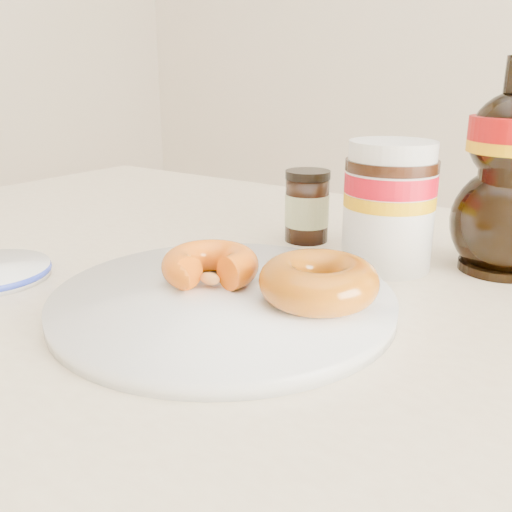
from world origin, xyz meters
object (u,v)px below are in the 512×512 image
Objects in this scene: dining_table at (283,381)px; nutella_jar at (389,201)px; plate at (223,300)px; dark_jar at (307,207)px; donut_whole at (319,281)px; syrup_bottle at (512,169)px; donut_bitten at (210,265)px.

nutella_jar is at bearing 75.34° from dining_table.
plate is (-0.03, -0.05, 0.09)m from dining_table.
dark_jar reaches higher than plate.
donut_whole is 0.47× the size of syrup_bottle.
plate is 1.40× the size of syrup_bottle.
nutella_jar is (0.07, 0.19, 0.06)m from plate.
donut_bitten is 0.67× the size of nutella_jar.
dining_table is 0.13m from donut_bitten.
dark_jar is (-0.08, 0.18, 0.13)m from dining_table.
syrup_bottle is (0.10, 0.21, 0.07)m from donut_whole.
syrup_bottle is at bearing 28.80° from nutella_jar.
syrup_bottle is 2.47× the size of dark_jar.
dark_jar is (-0.12, 0.04, -0.03)m from nutella_jar.
syrup_bottle is at bearing 63.10° from donut_bitten.
nutella_jar reaches higher than donut_bitten.
nutella_jar is at bearing 74.65° from donut_bitten.
donut_whole reaches higher than donut_bitten.
donut_whole reaches higher than plate.
donut_bitten is at bearing -153.59° from dining_table.
dining_table is 4.70× the size of plate.
donut_whole is (0.08, 0.03, 0.02)m from plate.
nutella_jar is (0.04, 0.14, 0.15)m from dining_table.
donut_bitten is at bearing -84.60° from dark_jar.
donut_whole is at bearing 22.77° from donut_bitten.
plate is 0.04m from donut_bitten.
donut_whole is (0.04, -0.02, 0.12)m from dining_table.
nutella_jar reaches higher than donut_whole.
dining_table is at bearing -125.25° from syrup_bottle.
plate is 2.25× the size of nutella_jar.
syrup_bottle is (0.10, 0.06, 0.03)m from nutella_jar.
dining_table is at bearing -104.66° from nutella_jar.
donut_whole is at bearing -20.06° from dining_table.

